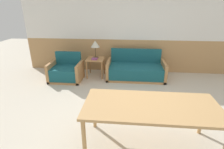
{
  "coord_description": "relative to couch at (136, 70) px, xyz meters",
  "views": [
    {
      "loc": [
        -0.19,
        -3.04,
        2.12
      ],
      "look_at": [
        -0.56,
        0.9,
        0.53
      ],
      "focal_mm": 28.0,
      "sensor_mm": 36.0,
      "label": 1
    }
  ],
  "objects": [
    {
      "name": "ground_plane",
      "position": [
        -0.06,
        -2.03,
        -0.24
      ],
      "size": [
        16.0,
        16.0,
        0.0
      ],
      "primitive_type": "plane",
      "color": "beige"
    },
    {
      "name": "wall_back",
      "position": [
        -0.06,
        0.6,
        1.11
      ],
      "size": [
        7.2,
        0.06,
        2.7
      ],
      "color": "tan",
      "rests_on": "ground_plane"
    },
    {
      "name": "couch",
      "position": [
        0.0,
        0.0,
        0.0
      ],
      "size": [
        1.73,
        0.88,
        0.82
      ],
      "color": "#B27F4C",
      "rests_on": "ground_plane"
    },
    {
      "name": "armchair",
      "position": [
        -2.06,
        -0.37,
        0.01
      ],
      "size": [
        0.93,
        0.73,
        0.79
      ],
      "rotation": [
        0.0,
        0.0,
        0.04
      ],
      "color": "#B27F4C",
      "rests_on": "ground_plane"
    },
    {
      "name": "side_table",
      "position": [
        -1.24,
        0.01,
        0.23
      ],
      "size": [
        0.53,
        0.53,
        0.57
      ],
      "color": "#B27F4C",
      "rests_on": "ground_plane"
    },
    {
      "name": "table_lamp",
      "position": [
        -1.25,
        0.11,
        0.74
      ],
      "size": [
        0.27,
        0.27,
        0.53
      ],
      "color": "#4C3823",
      "rests_on": "side_table"
    },
    {
      "name": "book_stack",
      "position": [
        -1.24,
        -0.08,
        0.35
      ],
      "size": [
        0.2,
        0.17,
        0.04
      ],
      "color": "#994C84",
      "rests_on": "side_table"
    },
    {
      "name": "dining_table",
      "position": [
        0.12,
        -2.82,
        0.44
      ],
      "size": [
        1.98,
        0.88,
        0.75
      ],
      "color": "tan",
      "rests_on": "ground_plane"
    }
  ]
}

